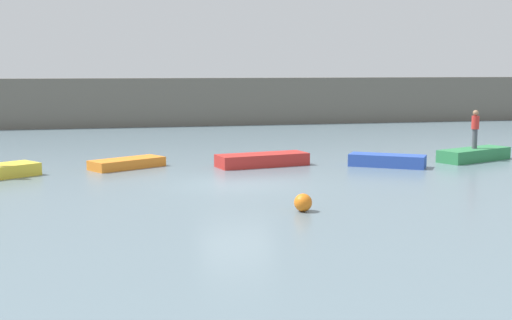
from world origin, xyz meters
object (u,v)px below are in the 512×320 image
Objects in this scene: rowboat_orange at (127,163)px; mooring_buoy at (303,203)px; rowboat_blue at (387,161)px; person_red_shirt at (475,127)px; rowboat_green at (474,155)px; rowboat_red at (262,160)px.

rowboat_orange is 5.87× the size of mooring_buoy.
rowboat_blue is 1.82× the size of person_red_shirt.
person_red_shirt is (0.00, 0.00, 1.19)m from rowboat_green.
rowboat_green is 7.13× the size of mooring_buoy.
rowboat_orange is at bearing 115.09° from mooring_buoy.
rowboat_orange is at bearing 152.93° from rowboat_green.
rowboat_orange is 5.42m from rowboat_red.
rowboat_green reaches higher than rowboat_orange.
person_red_shirt is at bearing -8.66° from rowboat_green.
rowboat_orange is 10.44m from rowboat_blue.
rowboat_blue is at bearing 168.19° from rowboat_green.
rowboat_green is at bearing 39.32° from mooring_buoy.
rowboat_green is at bearing -165.96° from person_red_shirt.
person_red_shirt is at bearing 43.83° from rowboat_blue.
rowboat_blue is 0.83× the size of rowboat_green.
mooring_buoy is at bearing -106.76° from rowboat_red.
rowboat_red is at bearing 177.05° from person_red_shirt.
rowboat_green is 13.18m from mooring_buoy.
rowboat_green is 1.19m from person_red_shirt.
rowboat_red is at bearing 154.36° from rowboat_green.
rowboat_blue is (4.87, -1.32, -0.00)m from rowboat_red.
rowboat_orange is at bearing 162.56° from rowboat_red.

